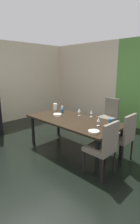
# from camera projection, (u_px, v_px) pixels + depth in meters

# --- Properties ---
(ground_plane) EXTENTS (5.86, 5.91, 0.02)m
(ground_plane) POSITION_uv_depth(u_px,v_px,m) (52.00, 153.00, 3.85)
(ground_plane) COLOR black
(back_panel_interior) EXTENTS (2.78, 0.10, 2.65)m
(back_panel_interior) POSITION_uv_depth(u_px,v_px,m) (84.00, 81.00, 6.58)
(back_panel_interior) COLOR beige
(back_panel_interior) RESTS_ON ground_plane
(dining_table) EXTENTS (2.09, 1.02, 0.73)m
(dining_table) POSITION_uv_depth(u_px,v_px,m) (73.00, 122.00, 3.78)
(dining_table) COLOR black
(dining_table) RESTS_ON ground_plane
(chair_head_far) EXTENTS (0.44, 0.45, 0.99)m
(chair_head_far) POSITION_uv_depth(u_px,v_px,m) (109.00, 115.00, 4.81)
(chair_head_far) COLOR #655E50
(chair_head_far) RESTS_ON ground_plane
(chair_right_near) EXTENTS (0.44, 0.44, 0.97)m
(chair_right_near) POSITION_uv_depth(u_px,v_px,m) (104.00, 146.00, 2.90)
(chair_right_near) COLOR #655E50
(chair_right_near) RESTS_ON ground_plane
(chair_right_far) EXTENTS (0.44, 0.44, 0.97)m
(chair_right_far) POSITION_uv_depth(u_px,v_px,m) (123.00, 135.00, 3.35)
(chair_right_far) COLOR #655E50
(chair_right_far) RESTS_ON ground_plane
(wine_glass_near_shelf) EXTENTS (0.06, 0.06, 0.14)m
(wine_glass_near_shelf) POSITION_uv_depth(u_px,v_px,m) (62.00, 106.00, 4.54)
(wine_glass_near_shelf) COLOR silver
(wine_glass_near_shelf) RESTS_ON dining_table
(wine_glass_east) EXTENTS (0.07, 0.07, 0.16)m
(wine_glass_east) POSITION_uv_depth(u_px,v_px,m) (99.00, 120.00, 3.32)
(wine_glass_east) COLOR silver
(wine_glass_east) RESTS_ON dining_table
(wine_glass_west) EXTENTS (0.07, 0.07, 0.18)m
(wine_glass_west) POSITION_uv_depth(u_px,v_px,m) (79.00, 110.00, 4.00)
(wine_glass_west) COLOR silver
(wine_glass_west) RESTS_ON dining_table
(wine_glass_south) EXTENTS (0.07, 0.07, 0.16)m
(wine_glass_south) POSITION_uv_depth(u_px,v_px,m) (91.00, 112.00, 3.91)
(wine_glass_south) COLOR silver
(wine_glass_south) RESTS_ON dining_table
(serving_bowl_rear) EXTENTS (0.19, 0.19, 0.05)m
(serving_bowl_rear) POSITION_uv_depth(u_px,v_px,m) (57.00, 115.00, 4.01)
(serving_bowl_rear) COLOR #F6E2CA
(serving_bowl_rear) RESTS_ON dining_table
(serving_bowl_corner) EXTENTS (0.19, 0.19, 0.04)m
(serving_bowl_corner) POSITION_uv_depth(u_px,v_px,m) (94.00, 132.00, 2.98)
(serving_bowl_corner) COLOR beige
(serving_bowl_corner) RESTS_ON dining_table
(cup_near_window) EXTENTS (0.08, 0.08, 0.09)m
(cup_near_window) POSITION_uv_depth(u_px,v_px,m) (110.00, 121.00, 3.47)
(cup_near_window) COLOR #275D9A
(cup_near_window) RESTS_ON dining_table
(cup_north) EXTENTS (0.07, 0.07, 0.09)m
(cup_north) POSITION_uv_depth(u_px,v_px,m) (62.00, 111.00, 4.34)
(cup_north) COLOR #1D5C90
(cup_north) RESTS_ON dining_table
(pitcher_left) EXTENTS (0.12, 0.11, 0.18)m
(pitcher_left) POSITION_uv_depth(u_px,v_px,m) (55.00, 107.00, 4.54)
(pitcher_left) COLOR beige
(pitcher_left) RESTS_ON dining_table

